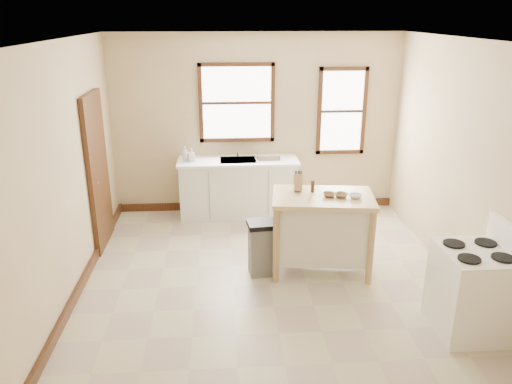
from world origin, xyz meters
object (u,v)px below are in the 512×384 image
soap_bottle_b (192,155)px  kitchen_island (321,233)px  knife_block (298,183)px  bowl_a (329,195)px  pepper_grinder (313,186)px  bowl_b (341,195)px  trash_bin (262,248)px  bowl_c (355,196)px  soap_bottle_a (185,154)px  dish_rack (268,157)px  gas_stove (473,279)px

soap_bottle_b → kitchen_island: bearing=-59.2°
knife_block → bowl_a: 0.42m
kitchen_island → knife_block: bearing=153.9°
pepper_grinder → bowl_b: pepper_grinder is taller
pepper_grinder → bowl_b: size_ratio=0.88×
bowl_b → trash_bin: bearing=-179.8°
soap_bottle_b → bowl_b: soap_bottle_b is taller
bowl_a → trash_bin: bearing=-178.0°
bowl_c → trash_bin: size_ratio=0.22×
pepper_grinder → bowl_b: (0.31, -0.19, -0.05)m
bowl_b → bowl_a: bearing=169.6°
soap_bottle_a → trash_bin: (1.03, -1.92, -0.69)m
dish_rack → bowl_a: size_ratio=2.25×
kitchen_island → bowl_c: 0.64m
bowl_a → gas_stove: 1.83m
knife_block → bowl_a: knife_block is taller
kitchen_island → pepper_grinder: pepper_grinder is taller
dish_rack → trash_bin: size_ratio=0.54×
soap_bottle_b → dish_rack: 1.18m
soap_bottle_a → dish_rack: (1.27, -0.02, -0.07)m
trash_bin → bowl_b: bearing=-6.1°
soap_bottle_b → trash_bin: soap_bottle_b is taller
soap_bottle_a → soap_bottle_b: soap_bottle_a is taller
soap_bottle_a → bowl_b: size_ratio=1.31×
soap_bottle_a → trash_bin: soap_bottle_a is taller
kitchen_island → knife_block: (-0.29, 0.19, 0.59)m
soap_bottle_b → bowl_a: (1.74, -1.86, -0.01)m
knife_block → gas_stove: 2.24m
kitchen_island → knife_block: 0.69m
bowl_c → gas_stove: size_ratio=0.13×
pepper_grinder → trash_bin: size_ratio=0.22×
soap_bottle_b → bowl_c: 2.81m
knife_block → gas_stove: (1.53, -1.55, -0.51)m
soap_bottle_b → bowl_c: soap_bottle_b is taller
bowl_b → bowl_c: size_ratio=1.13×
gas_stove → dish_rack: bearing=118.6°
soap_bottle_b → bowl_b: bearing=-56.8°
knife_block → bowl_b: (0.49, -0.24, -0.08)m
bowl_b → pepper_grinder: bearing=148.5°
soap_bottle_a → pepper_grinder: soap_bottle_a is taller
soap_bottle_a → soap_bottle_b: 0.10m
bowl_a → kitchen_island: bearing=154.8°
kitchen_island → pepper_grinder: (-0.11, 0.13, 0.57)m
dish_rack → trash_bin: dish_rack is taller
knife_block → bowl_a: bearing=-31.9°
soap_bottle_b → knife_block: 2.15m
kitchen_island → bowl_b: 0.56m
kitchen_island → bowl_b: bearing=-8.5°
soap_bottle_b → pepper_grinder: (1.56, -1.70, 0.04)m
gas_stove → bowl_b: bearing=128.6°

